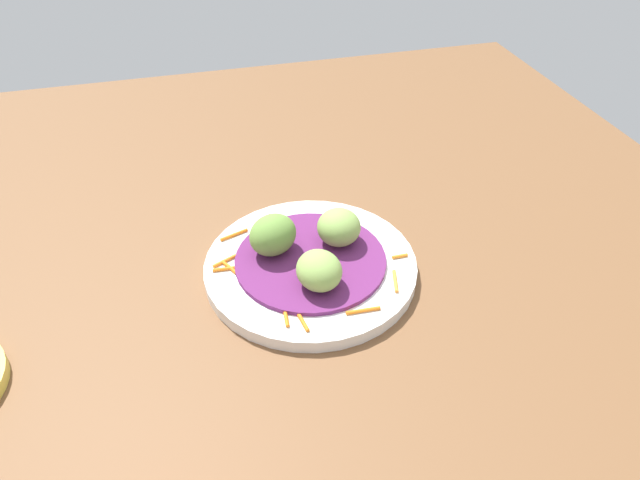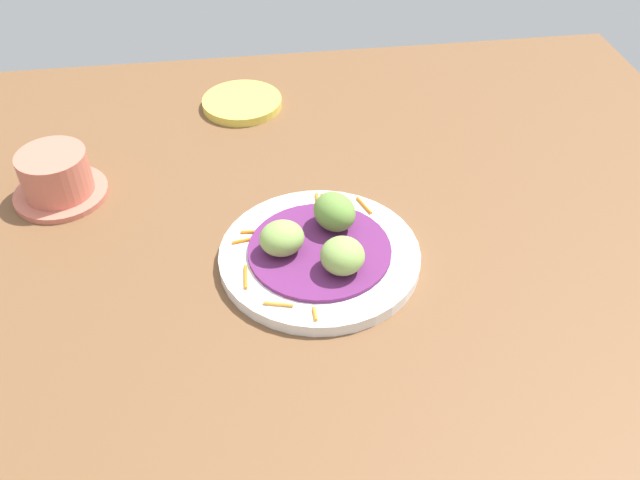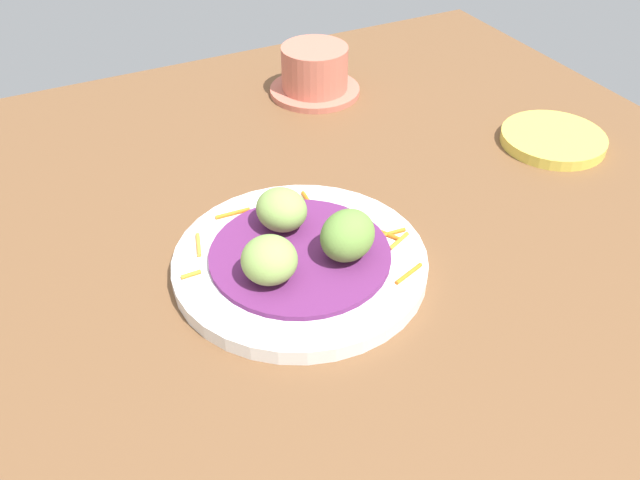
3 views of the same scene
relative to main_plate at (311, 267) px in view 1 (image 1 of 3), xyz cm
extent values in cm
cube|color=brown|center=(-5.26, 0.77, -1.76)|extent=(110.00, 110.00, 2.00)
cylinder|color=white|center=(0.00, 0.00, 0.00)|extent=(23.80, 23.80, 1.53)
cylinder|color=#60235B|center=(0.00, 0.00, 1.03)|extent=(16.91, 16.91, 0.53)
cylinder|color=orange|center=(-6.77, -7.61, 0.96)|extent=(1.53, 3.44, 0.40)
cylinder|color=orange|center=(5.62, 7.97, 0.96)|extent=(3.24, 1.25, 0.40)
cylinder|color=orange|center=(7.75, -4.48, 0.96)|extent=(2.59, 0.62, 0.40)
cylinder|color=orange|center=(1.89, 9.92, 0.96)|extent=(0.40, 1.83, 0.40)
cylinder|color=orange|center=(8.89, 3.27, 0.96)|extent=(0.56, 3.60, 0.40)
cylinder|color=orange|center=(-0.98, -9.08, 0.96)|extent=(0.63, 3.43, 0.40)
cylinder|color=orange|center=(8.38, -3.07, 0.96)|extent=(3.53, 0.95, 0.40)
cylinder|color=orange|center=(-2.37, -9.28, 0.96)|extent=(1.62, 2.90, 0.40)
cylinder|color=orange|center=(-1.03, -8.86, 0.96)|extent=(2.61, 1.68, 0.40)
ellipsoid|color=#84A851|center=(4.36, -0.16, 3.26)|extent=(6.01, 5.61, 3.94)
ellipsoid|color=#84A851|center=(-2.04, 3.85, 3.35)|extent=(6.20, 6.16, 4.12)
ellipsoid|color=olive|center=(-2.31, -3.69, 3.58)|extent=(6.83, 7.15, 4.58)
camera|label=1|loc=(47.09, -11.38, 43.08)|focal=32.24mm
camera|label=2|loc=(8.37, 59.92, 55.85)|focal=39.05mm
camera|label=3|loc=(-43.68, 19.81, 41.06)|focal=37.82mm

